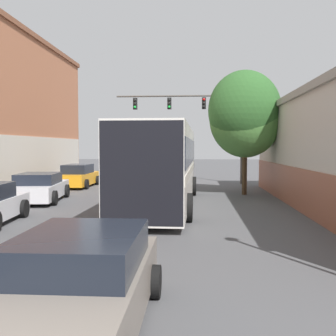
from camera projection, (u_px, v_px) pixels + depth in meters
lane_center_line at (116, 209)px, 16.32m from camera, size 0.14×43.03×0.01m
bus at (162, 162)px, 17.22m from camera, size 3.01×11.96×3.41m
hatchback_foreground at (78, 286)px, 5.49m from camera, size 2.12×4.37×1.36m
parked_car_left_near at (40, 188)px, 18.55m from camera, size 2.58×4.66×1.35m
parked_car_left_mid at (79, 176)px, 25.22m from camera, size 1.95×4.50×1.46m
traffic_signal_gantry at (199, 115)px, 27.27m from camera, size 8.84×0.36×6.42m
street_tree_near at (245, 118)px, 21.16m from camera, size 3.88×3.49×6.26m
street_tree_far at (244, 110)px, 20.99m from camera, size 3.87×3.48×6.67m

